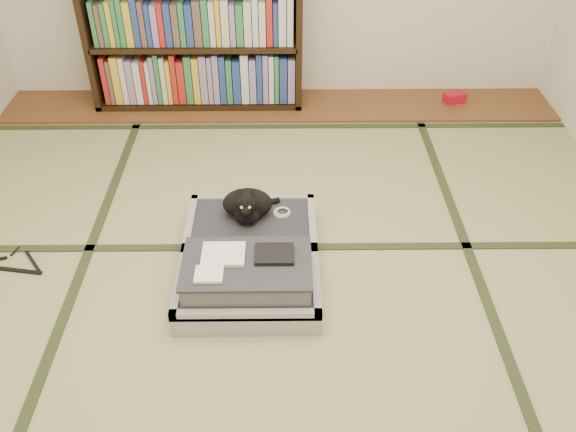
{
  "coord_description": "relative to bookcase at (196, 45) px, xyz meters",
  "views": [
    {
      "loc": [
        0.03,
        -2.06,
        2.1
      ],
      "look_at": [
        0.05,
        0.35,
        0.25
      ],
      "focal_mm": 38.0,
      "sensor_mm": 36.0,
      "label": 1
    }
  ],
  "objects": [
    {
      "name": "wood_strip",
      "position": [
        0.58,
        -0.07,
        -0.44
      ],
      "size": [
        4.0,
        0.5,
        0.02
      ],
      "primitive_type": "cube",
      "color": "brown",
      "rests_on": "ground"
    },
    {
      "name": "suitcase",
      "position": [
        0.44,
        -1.88,
        -0.36
      ],
      "size": [
        0.68,
        0.9,
        0.27
      ],
      "color": "#A2A1A6",
      "rests_on": "floor"
    },
    {
      "name": "floor",
      "position": [
        0.58,
        -2.07,
        -0.45
      ],
      "size": [
        4.5,
        4.5,
        0.0
      ],
      "primitive_type": "plane",
      "color": "tan",
      "rests_on": "ground"
    },
    {
      "name": "cable_coil",
      "position": [
        0.6,
        -1.54,
        -0.31
      ],
      "size": [
        0.09,
        0.09,
        0.02
      ],
      "color": "white",
      "rests_on": "suitcase"
    },
    {
      "name": "bookcase",
      "position": [
        0.0,
        0.0,
        0.0
      ],
      "size": [
        1.49,
        0.34,
        0.96
      ],
      "color": "black",
      "rests_on": "wood_strip"
    },
    {
      "name": "cat",
      "position": [
        0.42,
        -1.58,
        -0.23
      ],
      "size": [
        0.3,
        0.3,
        0.24
      ],
      "color": "black",
      "rests_on": "suitcase"
    },
    {
      "name": "tatami_borders",
      "position": [
        0.58,
        -1.57,
        -0.45
      ],
      "size": [
        4.0,
        4.5,
        0.01
      ],
      "color": "#2D381E",
      "rests_on": "ground"
    },
    {
      "name": "hanger",
      "position": [
        -0.8,
        -1.8,
        -0.44
      ],
      "size": [
        0.41,
        0.21,
        0.01
      ],
      "color": "black",
      "rests_on": "floor"
    },
    {
      "name": "red_item",
      "position": [
        1.88,
        -0.04,
        -0.4
      ],
      "size": [
        0.17,
        0.13,
        0.07
      ],
      "primitive_type": "cube",
      "rotation": [
        0.0,
        0.0,
        0.3
      ],
      "color": "#B40E22",
      "rests_on": "wood_strip"
    }
  ]
}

